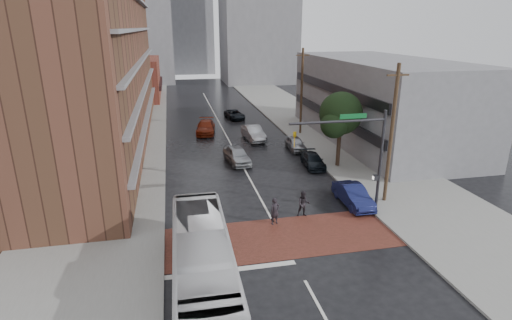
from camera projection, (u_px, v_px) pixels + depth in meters
name	position (u px, v px, depth m)	size (l,w,h in m)	color
ground	(284.00, 241.00, 23.96)	(160.00, 160.00, 0.00)	black
crosswalk	(281.00, 237.00, 24.42)	(14.00, 5.00, 0.02)	brown
sidewalk_west	(125.00, 141.00, 44.87)	(9.00, 90.00, 0.15)	gray
sidewalk_east	(318.00, 130.00, 49.38)	(9.00, 90.00, 0.15)	gray
apartment_block	(83.00, 8.00, 39.04)	(10.00, 44.00, 28.00)	brown
storefront_west	(136.00, 79.00, 70.60)	(8.00, 16.00, 7.00)	brown
building_east	(379.00, 100.00, 44.32)	(11.00, 26.00, 9.00)	gray
distant_tower_west	(129.00, 9.00, 88.50)	(18.00, 16.00, 32.00)	gray
distant_tower_center	(190.00, 28.00, 108.29)	(12.00, 10.00, 24.00)	gray
street_tree	(341.00, 116.00, 35.29)	(4.20, 4.10, 6.90)	#332319
signal_mast	(361.00, 148.00, 25.92)	(6.50, 0.30, 7.20)	#2D2D33
utility_pole_near	(391.00, 134.00, 27.76)	(1.60, 0.26, 10.00)	#473321
utility_pole_far	(302.00, 91.00, 46.32)	(1.60, 0.26, 10.00)	#473321
transit_bus	(203.00, 264.00, 18.87)	(2.69, 11.48, 3.20)	silver
pedestrian_a	(275.00, 211.00, 25.81)	(0.66, 0.43, 1.82)	black
pedestrian_b	(304.00, 204.00, 26.89)	(0.88, 0.69, 1.81)	black
car_travel_a	(237.00, 155.00, 37.50)	(1.86, 4.63, 1.58)	#989B9F
car_travel_b	(253.00, 133.00, 45.17)	(1.71, 4.90, 1.61)	#A2A4AA
car_travel_c	(206.00, 127.00, 48.06)	(2.12, 5.21, 1.51)	maroon
suv_travel	(235.00, 114.00, 55.76)	(2.03, 4.41, 1.23)	black
car_parked_near	(353.00, 195.00, 28.67)	(1.55, 4.43, 1.46)	#151A4A
car_parked_mid	(313.00, 160.00, 36.61)	(1.66, 4.09, 1.19)	black
car_parked_far	(295.00, 144.00, 41.59)	(1.60, 3.99, 1.36)	#95979C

